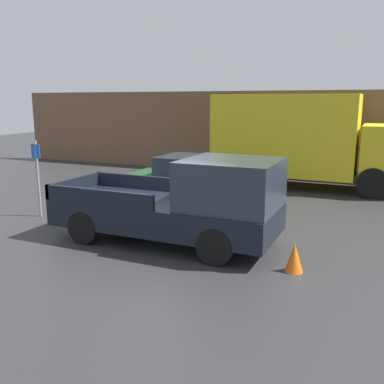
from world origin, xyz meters
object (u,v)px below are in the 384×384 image
pickup_truck (185,204)px  delivery_truck (299,138)px  parking_sign (38,174)px  car (197,180)px  traffic_cone (294,258)px

pickup_truck → delivery_truck: bearing=82.0°
pickup_truck → parking_sign: parking_sign is taller
pickup_truck → parking_sign: size_ratio=2.42×
pickup_truck → car: 3.87m
pickup_truck → traffic_cone: (2.68, -0.65, -0.68)m
car → delivery_truck: delivery_truck is taller
traffic_cone → parking_sign: bearing=171.2°
pickup_truck → delivery_truck: 8.16m
delivery_truck → parking_sign: delivery_truck is taller
car → traffic_cone: 5.86m
car → traffic_cone: car is taller
pickup_truck → car: bearing=109.1°
pickup_truck → parking_sign: 4.96m
traffic_cone → delivery_truck: bearing=100.2°
pickup_truck → delivery_truck: (1.12, 8.03, 0.94)m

